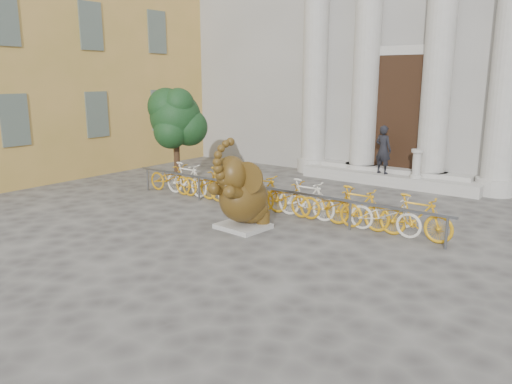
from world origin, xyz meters
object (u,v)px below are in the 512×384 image
Objects in this scene: tree at (176,118)px; pedestrian at (383,150)px; elephant_statue at (242,196)px; bike_rack at (271,193)px.

pedestrian is at bearing 40.28° from tree.
tree is at bearing 157.27° from elephant_statue.
elephant_statue is at bearing 97.27° from pedestrian.
bike_rack is 5.22m from pedestrian.
tree is (-4.23, 0.72, 1.71)m from bike_rack.
pedestrian is at bearing 79.71° from bike_rack.
tree reaches higher than elephant_statue.
tree is 6.84m from pedestrian.
tree reaches higher than bike_rack.
bike_rack is at bearing -9.72° from tree.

